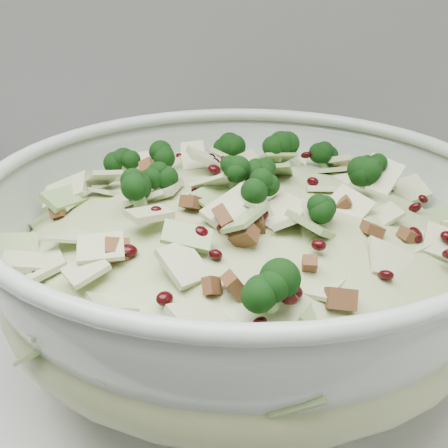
% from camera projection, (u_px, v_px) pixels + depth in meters
% --- Properties ---
extents(mixing_bowl, '(0.42, 0.42, 0.16)m').
position_uv_depth(mixing_bowl, '(243.00, 267.00, 0.50)').
color(mixing_bowl, '#ABBBAA').
rests_on(mixing_bowl, counter).
extents(salad, '(0.38, 0.38, 0.16)m').
position_uv_depth(salad, '(244.00, 238.00, 0.49)').
color(salad, '#9CAA74').
rests_on(salad, mixing_bowl).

